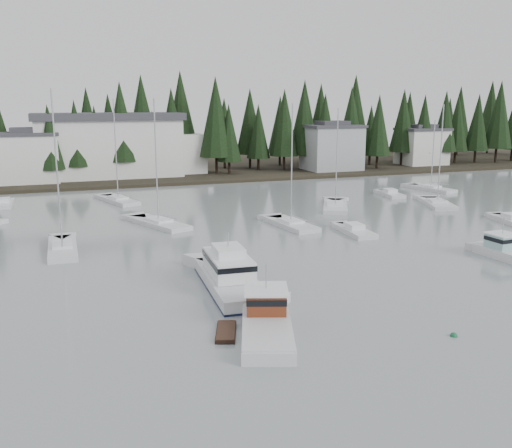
% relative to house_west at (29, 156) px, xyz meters
% --- Properties ---
extents(ground, '(260.00, 260.00, 0.00)m').
position_rel_house_west_xyz_m(ground, '(18.00, -79.00, -4.65)').
color(ground, gray).
rests_on(ground, ground).
extents(far_shore_land, '(240.00, 54.00, 1.00)m').
position_rel_house_west_xyz_m(far_shore_land, '(18.00, 18.00, -4.65)').
color(far_shore_land, black).
rests_on(far_shore_land, ground).
extents(conifer_treeline, '(200.00, 22.00, 20.00)m').
position_rel_house_west_xyz_m(conifer_treeline, '(18.00, 7.00, -4.65)').
color(conifer_treeline, black).
rests_on(conifer_treeline, ground).
extents(house_west, '(9.54, 7.42, 8.75)m').
position_rel_house_west_xyz_m(house_west, '(0.00, 0.00, 0.00)').
color(house_west, silver).
rests_on(house_west, ground).
extents(house_east_a, '(10.60, 8.48, 9.25)m').
position_rel_house_west_xyz_m(house_east_a, '(54.00, -1.00, 0.25)').
color(house_east_a, '#999EA0').
rests_on(house_east_a, ground).
extents(house_east_b, '(9.54, 7.42, 8.25)m').
position_rel_house_west_xyz_m(house_east_b, '(76.00, 1.00, -0.25)').
color(house_east_b, silver).
rests_on(house_east_b, ground).
extents(harbor_inn, '(29.50, 11.50, 10.90)m').
position_rel_house_west_xyz_m(harbor_inn, '(15.04, 3.34, 1.12)').
color(harbor_inn, silver).
rests_on(harbor_inn, ground).
extents(lobster_boat_brown, '(6.05, 9.00, 4.22)m').
position_rel_house_west_xyz_m(lobster_boat_brown, '(14.05, -69.30, -4.17)').
color(lobster_boat_brown, silver).
rests_on(lobster_boat_brown, ground).
extents(cabin_cruiser_center, '(4.20, 11.07, 4.66)m').
position_rel_house_west_xyz_m(cabin_cruiser_center, '(14.52, -60.97, -3.96)').
color(cabin_cruiser_center, silver).
rests_on(cabin_cruiser_center, ground).
extents(lobster_boat_teal, '(2.90, 7.24, 3.95)m').
position_rel_house_west_xyz_m(lobster_boat_teal, '(39.43, -61.96, -4.18)').
color(lobster_boat_teal, silver).
rests_on(lobster_boat_teal, ground).
extents(sailboat_0, '(6.91, 9.54, 13.07)m').
position_rel_house_west_xyz_m(sailboat_0, '(36.77, -35.24, -4.59)').
color(sailboat_0, silver).
rests_on(sailboat_0, ground).
extents(sailboat_2, '(4.94, 9.16, 14.15)m').
position_rel_house_west_xyz_m(sailboat_2, '(11.38, -21.17, -4.57)').
color(sailboat_2, silver).
rests_on(sailboat_2, ground).
extents(sailboat_4, '(5.76, 8.86, 13.48)m').
position_rel_house_west_xyz_m(sailboat_4, '(50.19, -38.06, -4.58)').
color(sailboat_4, silver).
rests_on(sailboat_4, ground).
extents(sailboat_5, '(3.52, 8.39, 13.64)m').
position_rel_house_west_xyz_m(sailboat_5, '(27.07, -43.31, -4.57)').
color(sailboat_5, silver).
rests_on(sailboat_5, ground).
extents(sailboat_6, '(5.93, 9.68, 14.16)m').
position_rel_house_west_xyz_m(sailboat_6, '(13.68, -37.81, -4.58)').
color(sailboat_6, silver).
rests_on(sailboat_6, ground).
extents(sailboat_8, '(4.03, 8.50, 11.16)m').
position_rel_house_west_xyz_m(sailboat_8, '(57.61, -26.82, -4.59)').
color(sailboat_8, silver).
rests_on(sailboat_8, ground).
extents(sailboat_9, '(2.68, 8.89, 14.88)m').
position_rel_house_west_xyz_m(sailboat_9, '(3.47, -45.77, -4.56)').
color(sailboat_9, silver).
rests_on(sailboat_9, ground).
extents(runabout_1, '(2.70, 6.73, 1.42)m').
position_rel_house_west_xyz_m(runabout_1, '(31.86, -48.56, -4.52)').
color(runabout_1, silver).
rests_on(runabout_1, ground).
extents(runabout_2, '(3.47, 6.85, 1.42)m').
position_rel_house_west_xyz_m(runabout_2, '(50.97, -50.09, -4.52)').
color(runabout_2, silver).
rests_on(runabout_2, ground).
extents(runabout_3, '(2.33, 5.86, 1.42)m').
position_rel_house_west_xyz_m(runabout_3, '(-2.95, -18.99, -4.52)').
color(runabout_3, silver).
rests_on(runabout_3, ground).
extents(runabout_4, '(2.96, 6.03, 1.42)m').
position_rel_house_west_xyz_m(runabout_4, '(48.76, -29.28, -4.52)').
color(runabout_4, silver).
rests_on(runabout_4, ground).
extents(mooring_buoy_green, '(0.45, 0.45, 0.45)m').
position_rel_house_west_xyz_m(mooring_buoy_green, '(23.96, -73.79, -4.65)').
color(mooring_buoy_green, '#145933').
rests_on(mooring_buoy_green, ground).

